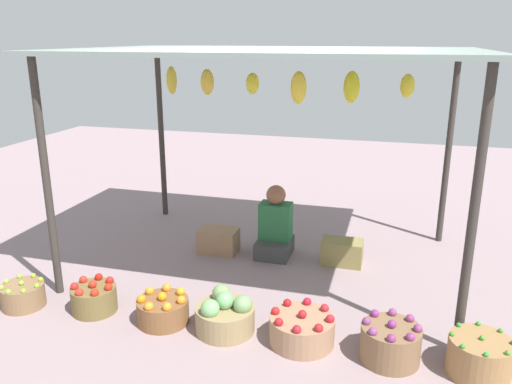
# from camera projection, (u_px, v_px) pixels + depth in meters

# --- Properties ---
(ground_plane) EXTENTS (14.00, 14.00, 0.00)m
(ground_plane) POSITION_uv_depth(u_px,v_px,m) (270.00, 263.00, 5.41)
(ground_plane) COLOR gray
(market_stall_structure) EXTENTS (3.79, 2.59, 2.18)m
(market_stall_structure) POSITION_uv_depth(u_px,v_px,m) (273.00, 64.00, 4.83)
(market_stall_structure) COLOR #38332D
(market_stall_structure) RESTS_ON ground
(vendor_person) EXTENTS (0.36, 0.44, 0.78)m
(vendor_person) POSITION_uv_depth(u_px,v_px,m) (275.00, 229.00, 5.56)
(vendor_person) COLOR #3E4141
(vendor_person) RESTS_ON ground
(basket_limes) EXTENTS (0.37, 0.37, 0.24)m
(basket_limes) POSITION_uv_depth(u_px,v_px,m) (23.00, 295.00, 4.53)
(basket_limes) COLOR olive
(basket_limes) RESTS_ON ground
(basket_red_tomatoes) EXTENTS (0.39, 0.39, 0.29)m
(basket_red_tomatoes) POSITION_uv_depth(u_px,v_px,m) (94.00, 298.00, 4.45)
(basket_red_tomatoes) COLOR brown
(basket_red_tomatoes) RESTS_ON ground
(basket_oranges) EXTENTS (0.43, 0.43, 0.27)m
(basket_oranges) POSITION_uv_depth(u_px,v_px,m) (163.00, 310.00, 4.27)
(basket_oranges) COLOR brown
(basket_oranges) RESTS_ON ground
(basket_cabbages) EXTENTS (0.48, 0.48, 0.35)m
(basket_cabbages) POSITION_uv_depth(u_px,v_px,m) (225.00, 315.00, 4.14)
(basket_cabbages) COLOR #998157
(basket_cabbages) RESTS_ON ground
(basket_red_apples) EXTENTS (0.51, 0.51, 0.28)m
(basket_red_apples) POSITION_uv_depth(u_px,v_px,m) (302.00, 329.00, 3.98)
(basket_red_apples) COLOR #A17859
(basket_red_apples) RESTS_ON ground
(basket_purple_onions) EXTENTS (0.44, 0.44, 0.33)m
(basket_purple_onions) POSITION_uv_depth(u_px,v_px,m) (390.00, 343.00, 3.76)
(basket_purple_onions) COLOR brown
(basket_purple_onions) RESTS_ON ground
(basket_green_chilies) EXTENTS (0.44, 0.44, 0.31)m
(basket_green_chilies) POSITION_uv_depth(u_px,v_px,m) (479.00, 357.00, 3.60)
(basket_green_chilies) COLOR #9B7246
(basket_green_chilies) RESTS_ON ground
(wooden_crate_near_vendor) EXTENTS (0.42, 0.26, 0.26)m
(wooden_crate_near_vendor) POSITION_uv_depth(u_px,v_px,m) (342.00, 252.00, 5.37)
(wooden_crate_near_vendor) COLOR olive
(wooden_crate_near_vendor) RESTS_ON ground
(wooden_crate_stacked_rear) EXTENTS (0.42, 0.28, 0.27)m
(wooden_crate_stacked_rear) POSITION_uv_depth(u_px,v_px,m) (218.00, 240.00, 5.67)
(wooden_crate_stacked_rear) COLOR #A07958
(wooden_crate_stacked_rear) RESTS_ON ground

